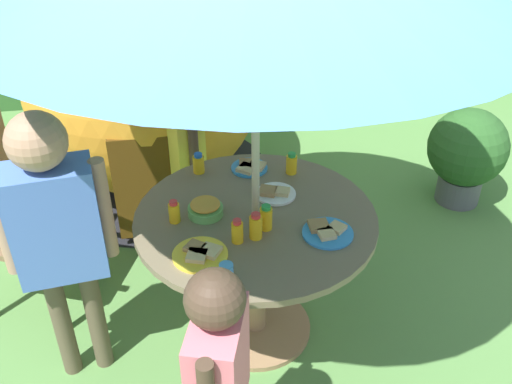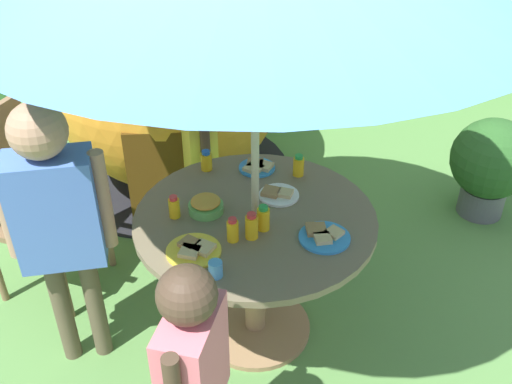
{
  "view_description": "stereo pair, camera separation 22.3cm",
  "coord_description": "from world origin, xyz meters",
  "px_view_note": "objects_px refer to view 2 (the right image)",
  "views": [
    {
      "loc": [
        -0.34,
        -2.18,
        2.37
      ],
      "look_at": [
        0.0,
        0.02,
        0.88
      ],
      "focal_mm": 41.06,
      "sensor_mm": 36.0,
      "label": 1
    },
    {
      "loc": [
        -0.12,
        -2.2,
        2.37
      ],
      "look_at": [
        0.0,
        0.02,
        0.88
      ],
      "focal_mm": 41.06,
      "sensor_mm": 36.0,
      "label": 2
    }
  ],
  "objects_px": {
    "juice_bottle_near_left": "(263,218)",
    "cup_near": "(216,269)",
    "potted_plant": "(491,163)",
    "plate_far_right": "(278,194)",
    "juice_bottle_mid_left": "(252,226)",
    "plate_near_right": "(257,167)",
    "plate_center_front": "(194,250)",
    "snack_bowl": "(206,205)",
    "plate_front_edge": "(324,236)",
    "juice_bottle_mid_right": "(174,207)",
    "garden_table": "(255,246)",
    "juice_bottle_back_edge": "(233,230)",
    "child_in_yellow_shirt": "(196,135)",
    "dome_tent": "(168,77)",
    "juice_bottle_center_back": "(298,166)",
    "child_in_pink_shirt": "(193,364)",
    "juice_bottle_far_left": "(206,161)",
    "wooden_chair": "(25,196)",
    "child_in_blue_shirt": "(56,211)"
  },
  "relations": [
    {
      "from": "child_in_blue_shirt",
      "to": "plate_center_front",
      "type": "distance_m",
      "value": 0.62
    },
    {
      "from": "juice_bottle_far_left",
      "to": "juice_bottle_mid_left",
      "type": "xyz_separation_m",
      "value": [
        0.21,
        -0.59,
        0.01
      ]
    },
    {
      "from": "juice_bottle_far_left",
      "to": "child_in_blue_shirt",
      "type": "bearing_deg",
      "value": -139.98
    },
    {
      "from": "child_in_pink_shirt",
      "to": "juice_bottle_far_left",
      "type": "bearing_deg",
      "value": 15.83
    },
    {
      "from": "garden_table",
      "to": "cup_near",
      "type": "bearing_deg",
      "value": -114.3
    },
    {
      "from": "child_in_yellow_shirt",
      "to": "juice_bottle_mid_left",
      "type": "relative_size",
      "value": 9.09
    },
    {
      "from": "snack_bowl",
      "to": "plate_front_edge",
      "type": "distance_m",
      "value": 0.57
    },
    {
      "from": "snack_bowl",
      "to": "juice_bottle_back_edge",
      "type": "distance_m",
      "value": 0.25
    },
    {
      "from": "plate_near_right",
      "to": "cup_near",
      "type": "xyz_separation_m",
      "value": [
        -0.22,
        -0.82,
        0.02
      ]
    },
    {
      "from": "plate_near_right",
      "to": "plate_center_front",
      "type": "bearing_deg",
      "value": -115.2
    },
    {
      "from": "plate_front_edge",
      "to": "juice_bottle_near_left",
      "type": "bearing_deg",
      "value": 162.52
    },
    {
      "from": "juice_bottle_mid_left",
      "to": "juice_bottle_near_left",
      "type": "bearing_deg",
      "value": 46.42
    },
    {
      "from": "garden_table",
      "to": "juice_bottle_back_edge",
      "type": "relative_size",
      "value": 9.78
    },
    {
      "from": "wooden_chair",
      "to": "juice_bottle_center_back",
      "type": "relative_size",
      "value": 9.16
    },
    {
      "from": "plate_center_front",
      "to": "juice_bottle_far_left",
      "type": "xyz_separation_m",
      "value": [
        0.05,
        0.67,
        0.04
      ]
    },
    {
      "from": "juice_bottle_near_left",
      "to": "cup_near",
      "type": "bearing_deg",
      "value": -125.14
    },
    {
      "from": "dome_tent",
      "to": "plate_far_right",
      "type": "distance_m",
      "value": 1.62
    },
    {
      "from": "child_in_yellow_shirt",
      "to": "juice_bottle_far_left",
      "type": "bearing_deg",
      "value": -10.18
    },
    {
      "from": "plate_far_right",
      "to": "wooden_chair",
      "type": "bearing_deg",
      "value": 166.54
    },
    {
      "from": "juice_bottle_mid_right",
      "to": "plate_center_front",
      "type": "bearing_deg",
      "value": -69.9
    },
    {
      "from": "dome_tent",
      "to": "juice_bottle_center_back",
      "type": "distance_m",
      "value": 1.51
    },
    {
      "from": "juice_bottle_near_left",
      "to": "plate_near_right",
      "type": "bearing_deg",
      "value": 89.67
    },
    {
      "from": "juice_bottle_near_left",
      "to": "juice_bottle_mid_right",
      "type": "height_order",
      "value": "juice_bottle_near_left"
    },
    {
      "from": "child_in_blue_shirt",
      "to": "plate_near_right",
      "type": "xyz_separation_m",
      "value": [
        0.9,
        0.52,
        -0.13
      ]
    },
    {
      "from": "juice_bottle_mid_left",
      "to": "cup_near",
      "type": "height_order",
      "value": "juice_bottle_mid_left"
    },
    {
      "from": "wooden_chair",
      "to": "plate_front_edge",
      "type": "relative_size",
      "value": 4.65
    },
    {
      "from": "plate_near_right",
      "to": "juice_bottle_mid_left",
      "type": "relative_size",
      "value": 1.5
    },
    {
      "from": "snack_bowl",
      "to": "juice_bottle_mid_right",
      "type": "xyz_separation_m",
      "value": [
        -0.14,
        -0.03,
        0.02
      ]
    },
    {
      "from": "plate_front_edge",
      "to": "juice_bottle_mid_right",
      "type": "bearing_deg",
      "value": 163.32
    },
    {
      "from": "child_in_pink_shirt",
      "to": "plate_far_right",
      "type": "height_order",
      "value": "child_in_pink_shirt"
    },
    {
      "from": "plate_near_right",
      "to": "plate_front_edge",
      "type": "distance_m",
      "value": 0.65
    },
    {
      "from": "plate_center_front",
      "to": "juice_bottle_center_back",
      "type": "distance_m",
      "value": 0.79
    },
    {
      "from": "plate_center_front",
      "to": "dome_tent",
      "type": "bearing_deg",
      "value": 97.24
    },
    {
      "from": "wooden_chair",
      "to": "dome_tent",
      "type": "height_order",
      "value": "dome_tent"
    },
    {
      "from": "juice_bottle_mid_left",
      "to": "juice_bottle_mid_right",
      "type": "relative_size",
      "value": 1.14
    },
    {
      "from": "potted_plant",
      "to": "snack_bowl",
      "type": "xyz_separation_m",
      "value": [
        -1.83,
        -0.94,
        0.4
      ]
    },
    {
      "from": "potted_plant",
      "to": "plate_near_right",
      "type": "bearing_deg",
      "value": -159.99
    },
    {
      "from": "child_in_pink_shirt",
      "to": "juice_bottle_far_left",
      "type": "distance_m",
      "value": 1.27
    },
    {
      "from": "plate_far_right",
      "to": "cup_near",
      "type": "xyz_separation_m",
      "value": [
        -0.31,
        -0.56,
        0.03
      ]
    },
    {
      "from": "plate_near_right",
      "to": "plate_center_front",
      "type": "height_order",
      "value": "same"
    },
    {
      "from": "potted_plant",
      "to": "plate_far_right",
      "type": "height_order",
      "value": "plate_far_right"
    },
    {
      "from": "child_in_pink_shirt",
      "to": "juice_bottle_far_left",
      "type": "xyz_separation_m",
      "value": [
        0.03,
        1.27,
        0.05
      ]
    },
    {
      "from": "plate_front_edge",
      "to": "juice_bottle_center_back",
      "type": "xyz_separation_m",
      "value": [
        -0.05,
        0.53,
        0.04
      ]
    },
    {
      "from": "potted_plant",
      "to": "child_in_yellow_shirt",
      "type": "height_order",
      "value": "child_in_yellow_shirt"
    },
    {
      "from": "juice_bottle_mid_right",
      "to": "cup_near",
      "type": "relative_size",
      "value": 1.54
    },
    {
      "from": "plate_far_right",
      "to": "plate_center_front",
      "type": "xyz_separation_m",
      "value": [
        -0.4,
        -0.4,
        0.0
      ]
    },
    {
      "from": "dome_tent",
      "to": "juice_bottle_mid_right",
      "type": "bearing_deg",
      "value": -85.98
    },
    {
      "from": "garden_table",
      "to": "child_in_pink_shirt",
      "type": "xyz_separation_m",
      "value": [
        -0.26,
        -0.85,
        0.18
      ]
    },
    {
      "from": "wooden_chair",
      "to": "plate_near_right",
      "type": "height_order",
      "value": "wooden_chair"
    },
    {
      "from": "wooden_chair",
      "to": "juice_bottle_mid_right",
      "type": "distance_m",
      "value": 0.99
    }
  ]
}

